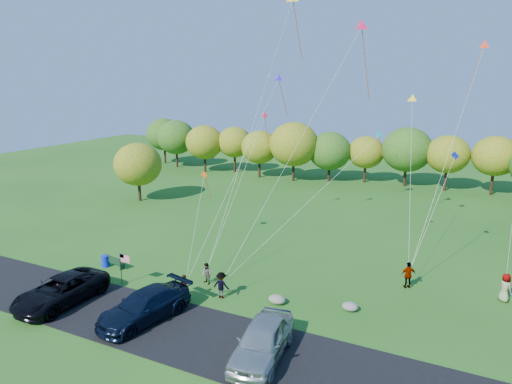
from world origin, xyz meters
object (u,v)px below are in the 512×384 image
(flyer_c, at_px, (221,285))
(park_bench, at_px, (114,262))
(flyer_a, at_px, (185,288))
(trash_barrel, at_px, (105,261))
(flyer_d, at_px, (408,275))
(flyer_b, at_px, (207,274))
(minivan_dark, at_px, (61,290))
(flyer_e, at_px, (505,288))
(minivan_navy, at_px, (145,306))
(minivan_silver, at_px, (262,340))

(flyer_c, relative_size, park_bench, 1.01)
(flyer_a, distance_m, flyer_c, 2.40)
(trash_barrel, bearing_deg, flyer_c, -2.88)
(flyer_d, distance_m, park_bench, 21.76)
(flyer_a, height_order, trash_barrel, flyer_a)
(flyer_b, bearing_deg, minivan_dark, -113.46)
(flyer_c, height_order, flyer_d, flyer_d)
(flyer_a, distance_m, flyer_d, 15.34)
(minivan_dark, relative_size, flyer_e, 3.26)
(minivan_navy, xyz_separation_m, park_bench, (-7.25, 5.15, -0.42))
(minivan_navy, xyz_separation_m, flyer_b, (0.65, 5.94, -0.17))
(minivan_silver, height_order, park_bench, minivan_silver)
(flyer_e, bearing_deg, minivan_silver, 92.41)
(minivan_silver, xyz_separation_m, trash_barrel, (-16.03, 5.50, -0.58))
(minivan_dark, bearing_deg, flyer_e, 28.22)
(flyer_d, height_order, park_bench, flyer_d)
(flyer_d, bearing_deg, flyer_c, 1.64)
(flyer_d, bearing_deg, flyer_e, 155.30)
(minivan_dark, xyz_separation_m, flyer_e, (25.68, 12.92, 0.03))
(flyer_a, height_order, flyer_d, flyer_d)
(minivan_dark, relative_size, minivan_silver, 1.10)
(minivan_navy, xyz_separation_m, flyer_c, (2.64, 4.58, -0.05))
(minivan_navy, distance_m, flyer_e, 23.00)
(minivan_dark, xyz_separation_m, park_bench, (-1.05, 5.85, -0.41))
(park_bench, bearing_deg, minivan_silver, -9.75)
(flyer_b, distance_m, flyer_d, 14.06)
(minivan_dark, distance_m, minivan_silver, 14.17)
(flyer_b, xyz_separation_m, flyer_c, (1.99, -1.36, 0.12))
(flyer_a, bearing_deg, park_bench, 136.84)
(minivan_navy, xyz_separation_m, trash_barrel, (-8.06, 5.12, -0.49))
(minivan_navy, height_order, flyer_b, minivan_navy)
(minivan_dark, distance_m, minivan_navy, 6.24)
(flyer_b, xyz_separation_m, park_bench, (-7.90, -0.79, -0.25))
(park_bench, bearing_deg, flyer_a, -4.05)
(minivan_navy, distance_m, park_bench, 8.90)
(flyer_a, xyz_separation_m, trash_barrel, (-8.79, 2.00, -0.45))
(flyer_c, relative_size, trash_barrel, 1.98)
(minivan_dark, relative_size, flyer_c, 3.52)
(minivan_silver, relative_size, flyer_a, 3.18)
(minivan_silver, bearing_deg, minivan_navy, 170.29)
(flyer_d, bearing_deg, trash_barrel, -14.38)
(minivan_navy, distance_m, trash_barrel, 9.56)
(flyer_b, distance_m, trash_barrel, 8.76)
(flyer_c, relative_size, flyer_e, 0.93)
(minivan_navy, bearing_deg, minivan_dark, -160.91)
(flyer_c, xyz_separation_m, flyer_e, (16.85, 7.64, 0.07))
(flyer_d, height_order, flyer_e, flyer_e)
(minivan_silver, bearing_deg, flyer_c, 130.14)
(flyer_e, height_order, park_bench, flyer_e)
(flyer_c, xyz_separation_m, trash_barrel, (-10.70, 0.54, -0.44))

